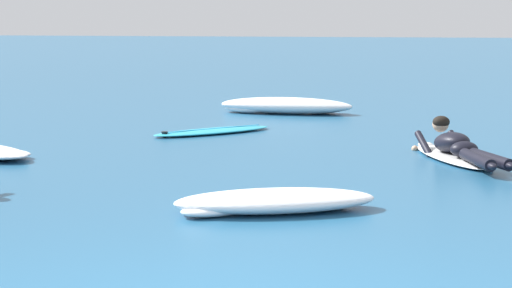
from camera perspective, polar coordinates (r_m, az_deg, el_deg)
name	(u,v)px	position (r m, az deg, el deg)	size (l,w,h in m)	color
ground_plane	(378,128)	(15.16, 7.26, 0.93)	(120.00, 120.00, 0.00)	#235B84
surfer_far	(457,149)	(11.98, 11.85, -0.31)	(1.33, 2.58, 0.53)	white
drifting_surfboard	(212,131)	(14.41, -2.66, 0.78)	(1.78, 1.87, 0.16)	#2DB2D1
whitewater_front	(286,106)	(17.28, 1.81, 2.28)	(2.46, 0.91, 0.29)	white
whitewater_mid_left	(275,201)	(8.70, 1.17, -3.43)	(1.98, 1.32, 0.21)	white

